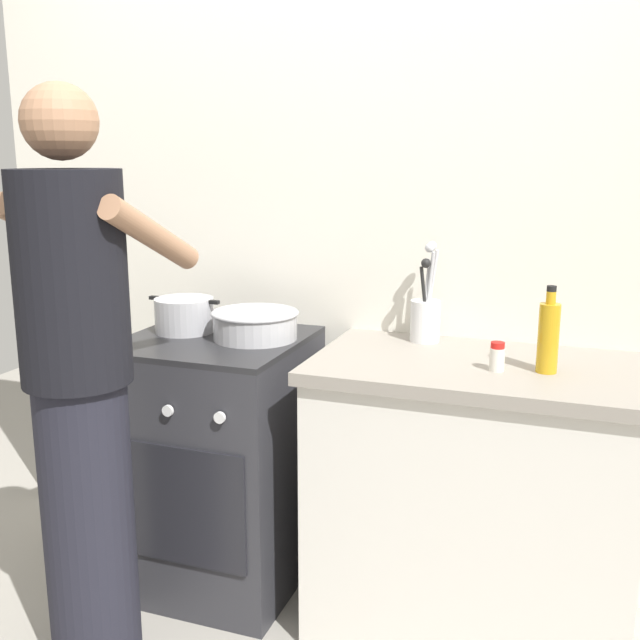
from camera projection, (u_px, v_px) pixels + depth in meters
ground at (294, 616)px, 2.50m from camera, size 6.00×6.00×0.00m
back_wall at (397, 232)px, 2.62m from camera, size 3.20×0.10×2.50m
countertop at (471, 499)px, 2.35m from camera, size 1.00×0.60×0.90m
stove_range at (217, 460)px, 2.65m from camera, size 0.60×0.62×0.90m
pot at (184, 315)px, 2.63m from camera, size 0.27×0.21×0.12m
mixing_bowl at (255, 324)px, 2.53m from camera, size 0.30×0.30×0.10m
utensil_crock at (426, 314)px, 2.49m from camera, size 0.10×0.10×0.34m
spice_bottle at (497, 357)px, 2.16m from camera, size 0.04×0.04×0.09m
oil_bottle at (548, 336)px, 2.13m from camera, size 0.06×0.06×0.25m
person at (81, 395)px, 2.08m from camera, size 0.41×0.50×1.70m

